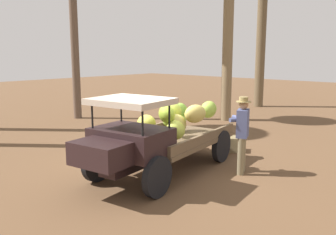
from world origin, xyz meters
name	(u,v)px	position (x,y,z in m)	size (l,w,h in m)	color
ground_plane	(161,167)	(0.00, 0.00, 0.00)	(60.00, 60.00, 0.00)	brown
truck	(155,136)	(0.47, 0.25, 0.91)	(4.60, 2.26, 1.85)	black
farmer	(242,130)	(-0.95, 1.64, 1.01)	(0.56, 0.52, 1.78)	#7F7251
wooden_crate	(229,144)	(-2.42, 0.39, 0.21)	(0.47, 0.51, 0.41)	olive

